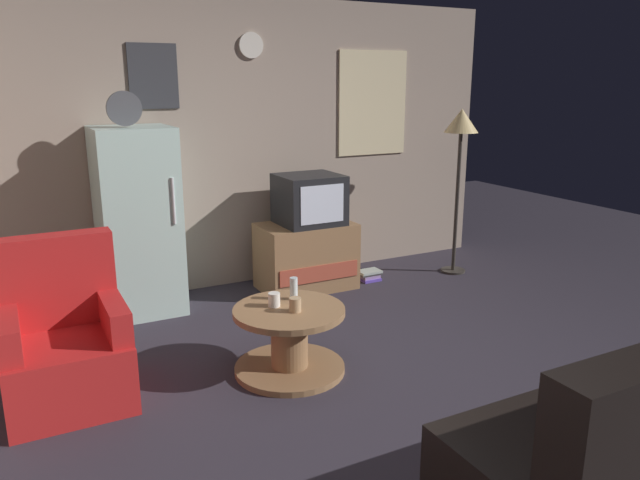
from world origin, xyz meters
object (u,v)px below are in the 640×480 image
tv_stand (306,256)px  wine_glass (294,288)px  fridge (138,221)px  coffee_table (289,340)px  mug_ceramic_white (274,300)px  book_stack (369,275)px  standing_lamp (461,134)px  crt_tv (309,199)px  armchair (65,345)px  mug_ceramic_tan (295,305)px

tv_stand → wine_glass: size_ratio=5.60×
fridge → coffee_table: (0.61, -1.56, -0.54)m
mug_ceramic_white → book_stack: 2.04m
wine_glass → book_stack: 1.88m
fridge → tv_stand: bearing=-4.9°
standing_lamp → book_stack: bearing=169.8°
coffee_table → book_stack: (1.46, 1.36, -0.17)m
fridge → standing_lamp: size_ratio=1.11×
crt_tv → armchair: size_ratio=0.56×
fridge → mug_ceramic_white: fridge is taller
mug_ceramic_white → book_stack: mug_ceramic_white is taller
standing_lamp → armchair: (-3.66, -0.90, -1.02)m
standing_lamp → book_stack: size_ratio=7.23×
crt_tv → mug_ceramic_white: size_ratio=6.00×
mug_ceramic_tan → armchair: (-1.32, 0.36, -0.14)m
fridge → mug_ceramic_tan: bearing=-69.2°
crt_tv → book_stack: (0.59, -0.08, -0.77)m
standing_lamp → armchair: standing_lamp is taller
fridge → armchair: fridge is taller
tv_stand → mug_ceramic_white: bearing=-123.4°
mug_ceramic_tan → book_stack: 2.08m
standing_lamp → mug_ceramic_white: 2.80m
coffee_table → armchair: armchair is taller
coffee_table → wine_glass: 0.34m
armchair → book_stack: bearing=20.9°
fridge → wine_glass: size_ratio=11.80×
tv_stand → standing_lamp: bearing=-9.1°
crt_tv → book_stack: crt_tv is taller
wine_glass → mug_ceramic_tan: wine_glass is taller
standing_lamp → wine_glass: size_ratio=10.60×
tv_stand → crt_tv: bearing=-1.7°
fridge → crt_tv: fridge is taller
fridge → armchair: size_ratio=1.84×
coffee_table → armchair: bearing=167.3°
crt_tv → armchair: crt_tv is taller
fridge → mug_ceramic_white: size_ratio=19.67×
tv_stand → wine_glass: bearing=-119.4°
crt_tv → coffee_table: size_ratio=0.75×
crt_tv → standing_lamp: (1.48, -0.24, 0.54)m
standing_lamp → armchair: size_ratio=1.66×
crt_tv → wine_glass: 1.54m
armchair → wine_glass: bearing=-6.4°
mug_ceramic_tan → book_stack: size_ratio=0.41×
coffee_table → armchair: size_ratio=0.75×
crt_tv → book_stack: 0.98m
wine_glass → standing_lamp: bearing=25.3°
coffee_table → mug_ceramic_white: bearing=132.4°
fridge → coffee_table: bearing=-68.8°
tv_stand → armchair: 2.43m
standing_lamp → armchair: 3.90m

